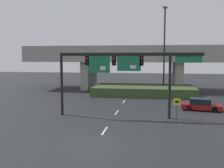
{
  "coord_description": "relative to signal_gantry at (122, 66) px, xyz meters",
  "views": [
    {
      "loc": [
        3.85,
        -17.28,
        6.03
      ],
      "look_at": [
        0.0,
        7.22,
        3.45
      ],
      "focal_mm": 42.0,
      "sensor_mm": 36.0,
      "label": 1
    }
  ],
  "objects": [
    {
      "name": "ground_plane",
      "position": [
        -0.85,
        -8.47,
        -5.16
      ],
      "size": [
        160.0,
        160.0,
        0.0
      ],
      "primitive_type": "plane",
      "color": "black"
    },
    {
      "name": "grass_embankment",
      "position": [
        1.57,
        16.16,
        -4.47
      ],
      "size": [
        15.76,
        8.17,
        1.38
      ],
      "color": "#384C28",
      "rests_on": "ground"
    },
    {
      "name": "parked_sedan_near_right",
      "position": [
        8.46,
        4.64,
        -4.53
      ],
      "size": [
        4.6,
        2.61,
        1.35
      ],
      "rotation": [
        0.0,
        0.0,
        -0.19
      ],
      "color": "maroon",
      "rests_on": "ground"
    },
    {
      "name": "speed_limit_sign",
      "position": [
        5.21,
        -1.31,
        -3.68
      ],
      "size": [
        0.6,
        0.11,
        2.26
      ],
      "color": "#4C4C4C",
      "rests_on": "ground"
    },
    {
      "name": "lane_markings",
      "position": [
        -0.85,
        5.52,
        -5.16
      ],
      "size": [
        0.14,
        23.75,
        0.01
      ],
      "color": "silver",
      "rests_on": "ground"
    },
    {
      "name": "overpass_bridge",
      "position": [
        -0.85,
        22.93,
        0.49
      ],
      "size": [
        38.85,
        9.44,
        7.95
      ],
      "color": "gray",
      "rests_on": "ground"
    },
    {
      "name": "highway_light_pole_near",
      "position": [
        4.72,
        17.44,
        2.18
      ],
      "size": [
        0.7,
        0.36,
        13.92
      ],
      "color": "black",
      "rests_on": "ground"
    },
    {
      "name": "signal_gantry",
      "position": [
        0.0,
        0.0,
        0.0
      ],
      "size": [
        14.16,
        0.44,
        6.44
      ],
      "color": "black",
      "rests_on": "ground"
    }
  ]
}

